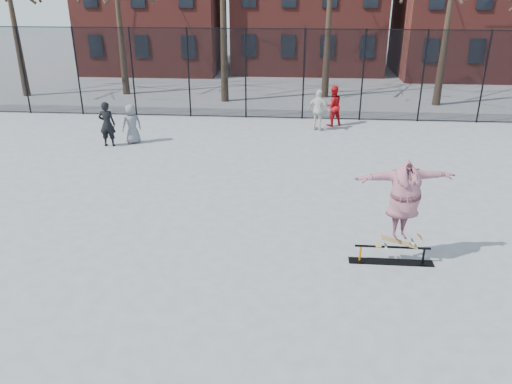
# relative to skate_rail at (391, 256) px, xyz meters

# --- Properties ---
(ground) EXTENTS (100.00, 100.00, 0.00)m
(ground) POSITION_rel_skate_rail_xyz_m (-3.18, -0.46, -0.16)
(ground) COLOR slate
(skate_rail) EXTENTS (1.90, 0.29, 0.42)m
(skate_rail) POSITION_rel_skate_rail_xyz_m (0.00, 0.00, 0.00)
(skate_rail) COLOR black
(skate_rail) RESTS_ON ground
(skateboard) EXTENTS (0.91, 0.22, 0.11)m
(skateboard) POSITION_rel_skate_rail_xyz_m (0.12, 0.00, 0.31)
(skateboard) COLOR olive
(skateboard) RESTS_ON skate_rail
(skater) EXTENTS (2.31, 1.06, 1.82)m
(skater) POSITION_rel_skate_rail_xyz_m (0.12, 0.00, 1.27)
(skater) COLOR #713E9B
(skater) RESTS_ON skateboard
(bystander_grey) EXTENTS (0.89, 0.83, 1.53)m
(bystander_grey) POSITION_rel_skate_rail_xyz_m (-8.59, 8.31, 0.60)
(bystander_grey) COLOR slate
(bystander_grey) RESTS_ON ground
(bystander_black) EXTENTS (0.63, 0.42, 1.72)m
(bystander_black) POSITION_rel_skate_rail_xyz_m (-9.40, 7.87, 0.70)
(bystander_black) COLOR black
(bystander_black) RESTS_ON ground
(bystander_red) EXTENTS (1.03, 0.93, 1.73)m
(bystander_red) POSITION_rel_skate_rail_xyz_m (-0.69, 11.54, 0.70)
(bystander_red) COLOR #B30F15
(bystander_red) RESTS_ON ground
(bystander_white) EXTENTS (1.10, 0.84, 1.73)m
(bystander_white) POSITION_rel_skate_rail_xyz_m (-1.33, 10.68, 0.70)
(bystander_white) COLOR silver
(bystander_white) RESTS_ON ground
(fence) EXTENTS (34.03, 0.07, 4.00)m
(fence) POSITION_rel_skate_rail_xyz_m (-3.20, 12.54, 1.89)
(fence) COLOR black
(fence) RESTS_ON ground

